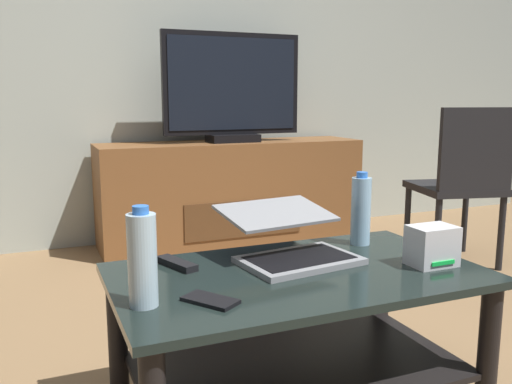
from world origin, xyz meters
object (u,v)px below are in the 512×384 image
Objects in this scene: media_cabinet at (232,192)px; television at (233,90)px; router_box at (432,246)px; tv_remote at (177,264)px; cell_phone at (210,300)px; coffee_table at (297,318)px; dining_chair at (463,179)px; water_bottle_near at (142,259)px; water_bottle_far at (361,210)px; laptop at (290,240)px.

media_cabinet is 0.67m from television.
tv_remote is (-0.72, 0.28, -0.05)m from router_box.
television is 6.51× the size of cell_phone.
coffee_table is at bearing 165.61° from router_box.
media_cabinet reaches higher than router_box.
television reaches higher than media_cabinet.
television is 1.01× the size of dining_chair.
tv_remote is at bearing 60.67° from water_bottle_near.
router_box reaches higher than coffee_table.
water_bottle_near reaches higher than cell_phone.
water_bottle_far is at bearing -95.94° from media_cabinet.
water_bottle_near is at bearing -139.59° from tv_remote.
water_bottle_far is (-1.19, -0.78, 0.07)m from dining_chair.
media_cabinet is 10.85× the size of tv_remote.
water_bottle_near is 0.20m from cell_phone.
coffee_table is 2.61× the size of laptop.
water_bottle_far is (0.30, 0.06, 0.06)m from laptop.
coffee_table is 0.46m from router_box.
laptop is (0.03, 0.12, 0.20)m from coffee_table.
media_cabinet is at bearing 84.06° from water_bottle_far.
television reaches higher than tv_remote.
laptop is at bearing 75.41° from coffee_table.
media_cabinet is at bearing 75.21° from coffee_table.
media_cabinet is (0.52, 1.98, 0.02)m from coffee_table.
dining_chair reaches higher than laptop.
laptop is 0.36m from tv_remote.
laptop is at bearing 1.77° from cell_phone.
dining_chair is at bearing 27.93° from water_bottle_near.
television is at bearing 135.58° from dining_chair.
dining_chair is 1.72m from laptop.
television is (-0.00, -0.02, 0.67)m from media_cabinet.
cell_phone is at bearing -143.54° from laptop.
media_cabinet is 6.87× the size of water_bottle_far.
dining_chair reaches higher than tv_remote.
laptop is at bearing -104.97° from television.
router_box is (0.40, -0.10, 0.20)m from coffee_table.
tv_remote is at bearing -156.89° from dining_chair.
router_box is 0.86× the size of tv_remote.
dining_chair is 6.56× the size of router_box.
dining_chair reaches higher than water_bottle_far.
dining_chair reaches higher than coffee_table.
water_bottle_far is at bearing -8.54° from cell_phone.
dining_chair is 2.26m from water_bottle_near.
media_cabinet is at bearing 33.71° from cell_phone.
laptop reaches higher than cell_phone.
cell_phone reaches higher than coffee_table.
dining_chair is 5.66× the size of tv_remote.
media_cabinet is 1.90× the size of television.
cell_phone is at bearing -157.03° from coffee_table.
dining_chair is at bearing 32.33° from coffee_table.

